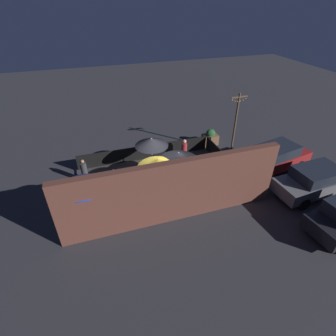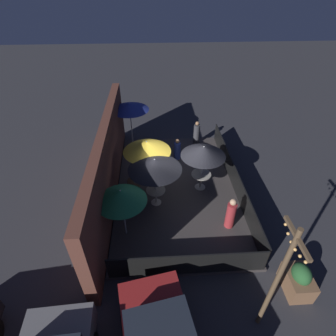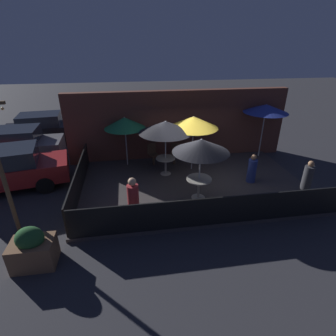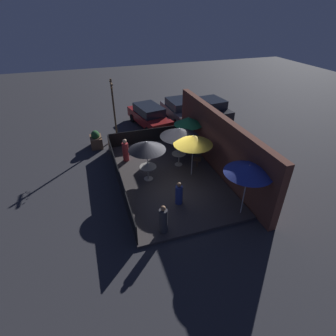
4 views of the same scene
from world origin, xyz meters
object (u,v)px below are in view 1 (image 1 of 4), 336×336
Objects in this scene: patio_umbrella_3 at (217,165)px; patio_chair_0 at (193,191)px; parked_car_0 at (275,158)px; patio_umbrella_4 at (158,163)px; dining_table_1 at (178,180)px; patio_chair_1 at (174,194)px; parked_car_1 at (315,181)px; patron_1 at (114,179)px; patron_2 at (184,150)px; planter_box at (210,138)px; patio_umbrella_2 at (82,184)px; patron_0 at (84,171)px; patio_umbrella_0 at (152,142)px; light_post at (236,121)px; dining_table_0 at (152,163)px; patio_umbrella_1 at (179,157)px.

patio_umbrella_3 is 2.28× the size of patio_chair_0.
patio_umbrella_4 is at bearing -7.69° from parked_car_0.
dining_table_1 is 0.85× the size of patio_chair_1.
patron_1 is at bearing -23.20° from parked_car_1.
patio_umbrella_3 is 1.58× the size of patron_2.
patron_2 reaches higher than planter_box.
patron_0 is at bearing -90.22° from patio_umbrella_2.
patron_2 is (-1.98, -3.76, 0.12)m from patio_chair_1.
parked_car_0 is (-4.75, 2.67, 0.10)m from patron_2.
patio_umbrella_0 is 2.35m from patio_umbrella_4.
patron_0 is 9.72m from light_post.
patron_0 is 0.96× the size of patron_2.
parked_car_0 is (-5.74, -1.15, 0.20)m from patio_chair_0.
light_post is at bearing -129.84° from patio_umbrella_3.
dining_table_0 is 0.77× the size of planter_box.
patio_umbrella_3 is 0.54× the size of light_post.
patio_umbrella_2 is at bearing 0.39° from patio_umbrella_3.
patio_umbrella_4 is at bearing -165.81° from patio_umbrella_2.
light_post reaches higher than patron_2.
patio_umbrella_0 is at bearing -66.75° from patio_umbrella_1.
light_post is (-9.59, -0.41, 1.54)m from patron_0.
patio_umbrella_2 is at bearing -121.31° from patron_2.
dining_table_1 is 5.29m from patron_0.
patio_umbrella_2 reaches higher than planter_box.
planter_box is (-4.53, -5.25, -0.14)m from patio_chair_1.
parked_car_1 is at bearing 173.58° from patio_umbrella_2.
patio_umbrella_2 reaches higher than patio_umbrella_0.
patio_umbrella_3 is 4.22m from dining_table_0.
parked_car_1 is at bearing -19.19° from patron_2.
patron_0 is at bearing 12.19° from planter_box.
patio_umbrella_2 is at bearing 14.27° from patio_umbrella_1.
parked_car_1 is at bearing 109.12° from light_post.
patron_1 is (2.36, 0.85, -0.10)m from dining_table_0.
patio_umbrella_1 is at bearing -165.47° from patio_umbrella_4.
patron_2 is 1.21× the size of planter_box.
patio_chair_1 is 4.25m from patron_2.
patio_chair_1 reaches higher than dining_table_0.
patio_umbrella_1 is 2.00× the size of planter_box.
patron_1 is 4.92m from patron_2.
patio_umbrella_0 is 2.31× the size of patio_chair_0.
patio_umbrella_4 is 1.82m from patio_chair_1.
dining_table_0 is at bearing -26.16° from parked_car_0.
parked_car_0 is at bearing 117.81° from planter_box.
patio_umbrella_3 reaches higher than dining_table_1.
patio_umbrella_1 reaches higher than planter_box.
patio_umbrella_2 is at bearing 32.16° from planter_box.
parked_car_1 is (-2.73, 6.76, 0.35)m from planter_box.
patio_umbrella_3 is 2.33× the size of patio_chair_1.
planter_box is (-3.97, -4.27, -0.20)m from dining_table_1.
patio_umbrella_4 is 7.49m from parked_car_0.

